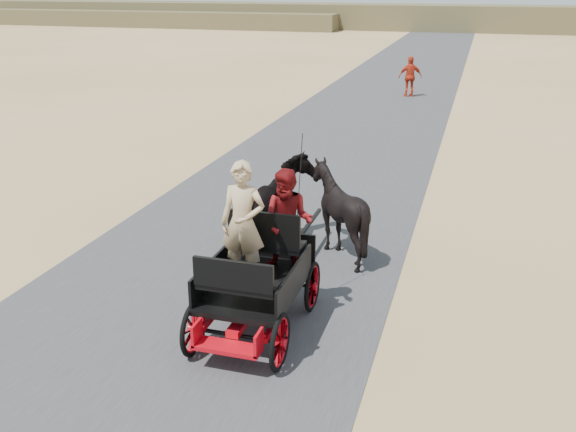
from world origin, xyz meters
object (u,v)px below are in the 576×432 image
(carriage, at_px, (257,306))
(pedestrian, at_px, (410,77))
(horse_right, at_px, (339,211))
(horse_left, at_px, (281,206))

(carriage, bearing_deg, pedestrian, 90.41)
(horse_right, relative_size, pedestrian, 0.98)
(pedestrian, bearing_deg, horse_right, 73.82)
(carriage, distance_m, horse_right, 3.09)
(horse_left, distance_m, pedestrian, 17.56)
(horse_left, bearing_deg, horse_right, -180.00)
(horse_left, distance_m, horse_right, 1.10)
(horse_right, bearing_deg, pedestrian, -87.73)
(horse_left, bearing_deg, carriage, 100.39)
(carriage, height_order, horse_right, horse_right)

